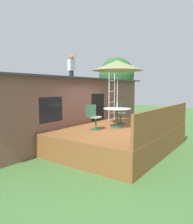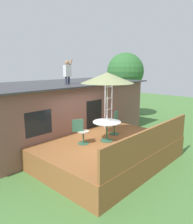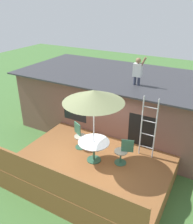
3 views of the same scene
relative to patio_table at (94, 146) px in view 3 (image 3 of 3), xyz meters
name	(u,v)px [view 3 (image 3 of 3)]	position (x,y,z in m)	size (l,w,h in m)	color
ground_plane	(94,177)	(-0.03, 0.03, -1.39)	(40.00, 40.00, 0.00)	#477538
house	(133,106)	(-0.03, 3.63, 0.00)	(10.50, 4.50, 2.76)	brown
deck	(94,168)	(-0.03, 0.03, -0.99)	(5.15, 3.92, 0.80)	brown
deck_railing	(59,184)	(-0.03, -1.88, -0.14)	(5.05, 0.08, 0.90)	brown
patio_table	(94,146)	(0.00, 0.00, 0.00)	(1.04, 1.04, 0.74)	#33664C
patio_umbrella	(94,96)	(0.00, 0.00, 1.76)	(1.90, 1.90, 2.54)	silver
step_ladder	(148,128)	(1.44, 1.12, 0.51)	(0.52, 0.04, 2.20)	silver
person_figure	(138,70)	(0.40, 2.65, 1.98)	(0.47, 0.20, 1.11)	#33384C
patio_chair_left	(79,136)	(-0.87, 0.46, -0.13)	(0.58, 0.44, 0.92)	#33664C
patio_chair_right	(123,152)	(0.91, 0.33, -0.13)	(0.60, 0.44, 0.92)	#33664C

